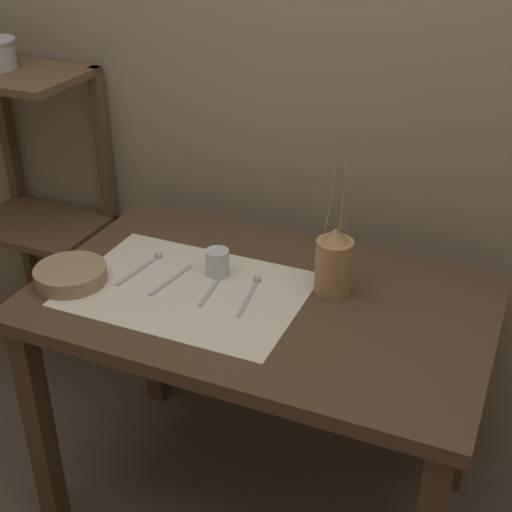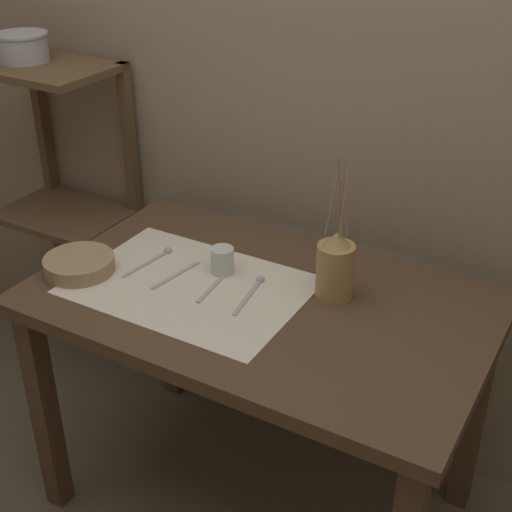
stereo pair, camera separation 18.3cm
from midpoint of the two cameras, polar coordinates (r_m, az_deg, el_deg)
ground_plane at (r=2.38m, az=-2.06°, el=-18.90°), size 12.00×12.00×0.00m
stone_wall_back at (r=2.11m, az=3.06°, el=13.51°), size 7.00×0.06×2.40m
wooden_table at (r=1.94m, az=-2.40°, el=-5.93°), size 1.21×0.74×0.76m
wooden_shelf_unit at (r=2.58m, az=-18.94°, el=5.96°), size 0.44×0.33×1.19m
linen_cloth at (r=1.93m, az=-8.18°, el=-2.75°), size 0.62×0.44×0.00m
pitcher_with_flowers at (r=1.86m, az=3.48°, el=-0.58°), size 0.10×0.10×0.40m
wooden_bowl at (r=2.02m, az=-17.14°, el=-1.54°), size 0.20×0.20×0.05m
glass_tumbler_near at (r=1.97m, az=-5.75°, el=-0.58°), size 0.06×0.06×0.07m
spoon_inner at (r=2.07m, az=-10.96°, el=-0.51°), size 0.04×0.20×0.02m
knife_center at (r=1.97m, az=-9.45°, el=-1.99°), size 0.04×0.18×0.00m
fork_inner at (r=1.92m, az=-6.25°, el=-2.66°), size 0.03×0.18×0.00m
spoon_outer at (r=1.92m, az=-2.90°, el=-2.51°), size 0.04×0.20×0.02m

